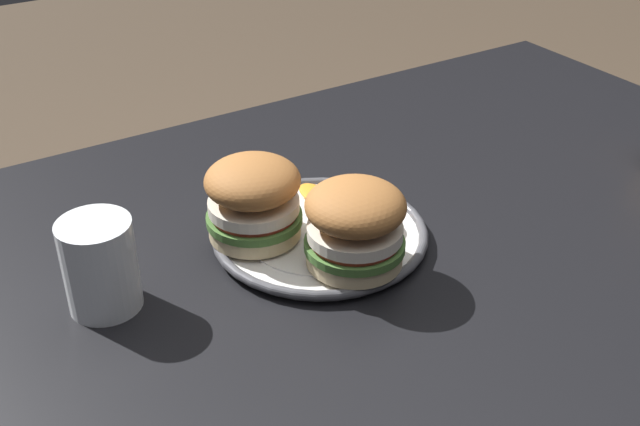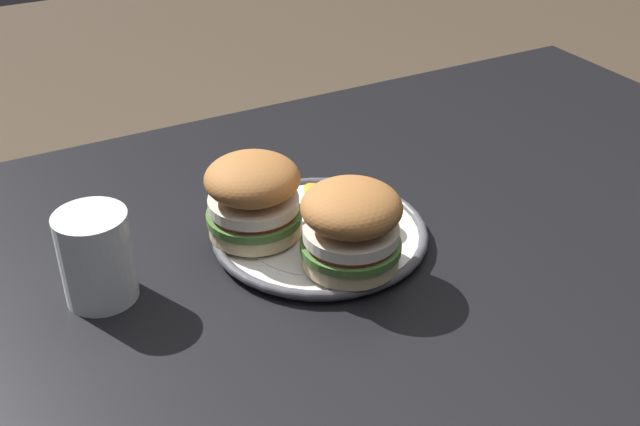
{
  "view_description": "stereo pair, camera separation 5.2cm",
  "coord_description": "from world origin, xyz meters",
  "px_view_note": "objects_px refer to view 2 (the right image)",
  "views": [
    {
      "loc": [
        0.45,
        0.63,
        1.3
      ],
      "look_at": [
        0.03,
        -0.05,
        0.8
      ],
      "focal_mm": 43.58,
      "sensor_mm": 36.0,
      "label": 1
    },
    {
      "loc": [
        0.41,
        0.65,
        1.3
      ],
      "look_at": [
        0.03,
        -0.05,
        0.8
      ],
      "focal_mm": 43.58,
      "sensor_mm": 36.0,
      "label": 2
    }
  ],
  "objects_px": {
    "dining_table": "(360,318)",
    "drinking_glass": "(97,262)",
    "dinner_plate": "(320,234)",
    "sandwich_half_left": "(351,225)",
    "sandwich_half_right": "(253,196)"
  },
  "relations": [
    {
      "from": "dining_table",
      "to": "drinking_glass",
      "type": "height_order",
      "value": "drinking_glass"
    },
    {
      "from": "dining_table",
      "to": "dinner_plate",
      "type": "xyz_separation_m",
      "value": [
        0.03,
        -0.05,
        0.1
      ]
    },
    {
      "from": "dining_table",
      "to": "dinner_plate",
      "type": "relative_size",
      "value": 5.41
    },
    {
      "from": "sandwich_half_left",
      "to": "sandwich_half_right",
      "type": "height_order",
      "value": "same"
    },
    {
      "from": "dinner_plate",
      "to": "sandwich_half_right",
      "type": "bearing_deg",
      "value": -23.2
    },
    {
      "from": "drinking_glass",
      "to": "dining_table",
      "type": "bearing_deg",
      "value": 166.58
    },
    {
      "from": "dinner_plate",
      "to": "sandwich_half_left",
      "type": "xyz_separation_m",
      "value": [
        0.0,
        0.08,
        0.06
      ]
    },
    {
      "from": "dining_table",
      "to": "drinking_glass",
      "type": "relative_size",
      "value": 13.64
    },
    {
      "from": "dinner_plate",
      "to": "dining_table",
      "type": "bearing_deg",
      "value": 118.17
    },
    {
      "from": "sandwich_half_left",
      "to": "sandwich_half_right",
      "type": "relative_size",
      "value": 1.1
    },
    {
      "from": "dinner_plate",
      "to": "sandwich_half_right",
      "type": "xyz_separation_m",
      "value": [
        0.07,
        -0.03,
        0.06
      ]
    },
    {
      "from": "sandwich_half_left",
      "to": "drinking_glass",
      "type": "xyz_separation_m",
      "value": [
        0.26,
        -0.1,
        -0.02
      ]
    },
    {
      "from": "dining_table",
      "to": "dinner_plate",
      "type": "bearing_deg",
      "value": -61.83
    },
    {
      "from": "sandwich_half_right",
      "to": "dining_table",
      "type": "bearing_deg",
      "value": 140.06
    },
    {
      "from": "dinner_plate",
      "to": "drinking_glass",
      "type": "relative_size",
      "value": 2.52
    }
  ]
}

